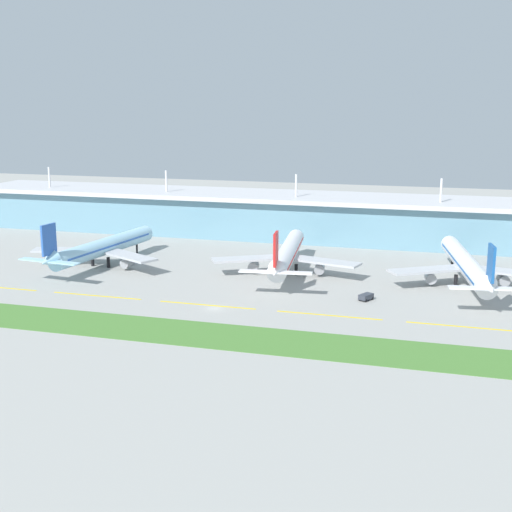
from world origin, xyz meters
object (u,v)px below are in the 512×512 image
airliner_near (102,247)px  pushback_tug (366,297)px  airliner_middle (287,254)px  airliner_far (467,265)px

airliner_near → pushback_tug: airliner_near is taller
airliner_near → airliner_middle: (63.07, 6.86, 0.00)m
airliner_near → pushback_tug: size_ratio=12.74×
airliner_near → airliner_far: size_ratio=0.90×
airliner_near → airliner_middle: size_ratio=0.97×
airliner_near → pushback_tug: 93.79m
airliner_near → pushback_tug: bearing=-10.8°
airliner_middle → pushback_tug: size_ratio=13.17×
airliner_near → airliner_far: same height
airliner_near → airliner_middle: bearing=6.2°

